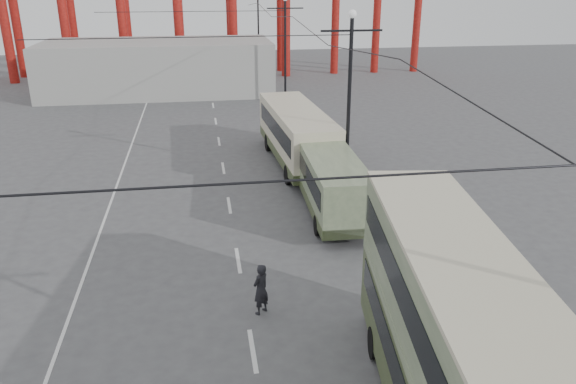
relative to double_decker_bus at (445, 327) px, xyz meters
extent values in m
cube|color=silver|center=(-4.34, 18.74, -2.94)|extent=(0.15, 82.00, 0.01)
cube|color=silver|center=(2.06, 19.74, -2.94)|extent=(0.12, 120.00, 0.01)
cube|color=silver|center=(-10.34, 19.74, -2.94)|extent=(0.12, 120.00, 0.01)
cylinder|color=black|center=(2.26, 17.74, 1.55)|extent=(0.20, 0.20, 9.00)
cylinder|color=black|center=(2.26, 17.74, -2.70)|extent=(0.44, 0.44, 0.50)
cube|color=black|center=(2.26, 17.74, 5.35)|extent=(3.20, 0.10, 0.10)
sphere|color=white|center=(2.26, 17.74, 6.15)|extent=(0.44, 0.44, 0.44)
cylinder|color=black|center=(2.26, 39.74, 1.55)|extent=(0.20, 0.20, 9.00)
cylinder|color=black|center=(2.26, 39.74, -2.70)|extent=(0.44, 0.44, 0.50)
cube|color=black|center=(2.26, 39.74, 5.35)|extent=(3.20, 0.10, 0.10)
cylinder|color=black|center=(2.26, 61.74, 1.55)|extent=(0.20, 0.20, 9.00)
cylinder|color=black|center=(2.26, 61.74, -2.70)|extent=(0.44, 0.44, 0.50)
cylinder|color=maroon|center=(20.66, 55.74, 4.05)|extent=(0.90, 0.90, 14.00)
cube|color=#9F9F9A|center=(-9.34, 46.74, -0.45)|extent=(22.00, 10.00, 5.00)
cube|color=#333F21|center=(0.00, 0.00, -1.33)|extent=(3.77, 10.03, 2.15)
cube|color=black|center=(0.00, 0.00, -0.89)|extent=(3.54, 8.10, 0.88)
cube|color=#657555|center=(0.00, 0.00, -0.11)|extent=(3.79, 10.04, 0.29)
cube|color=#657555|center=(0.00, 0.00, 1.12)|extent=(3.77, 10.03, 2.15)
cube|color=black|center=(0.00, 0.00, 1.22)|extent=(3.73, 9.46, 0.83)
cube|color=beige|center=(0.00, 0.00, 2.25)|extent=(3.79, 10.04, 0.12)
cylinder|color=black|center=(-0.72, 2.87, -2.46)|extent=(0.41, 1.01, 0.98)
cylinder|color=black|center=(1.47, 2.57, -2.46)|extent=(0.41, 1.01, 0.98)
cube|color=#657555|center=(0.54, 15.02, -1.31)|extent=(2.67, 10.37, 2.25)
cube|color=black|center=(0.54, 15.02, -0.93)|extent=(2.68, 9.25, 0.89)
cube|color=#333F21|center=(0.54, 15.02, -2.20)|extent=(2.70, 10.38, 0.47)
cube|color=#657555|center=(0.54, 15.02, -0.11)|extent=(2.69, 10.37, 0.15)
cylinder|color=black|center=(-0.42, 17.96, -2.48)|extent=(0.29, 0.94, 0.94)
cylinder|color=black|center=(1.70, 17.89, -2.48)|extent=(0.29, 0.94, 0.94)
cylinder|color=black|center=(-0.62, 11.78, -2.48)|extent=(0.29, 0.94, 0.94)
cylinder|color=black|center=(1.50, 11.71, -2.48)|extent=(0.29, 0.94, 0.94)
cube|color=beige|center=(0.20, 21.94, -1.02)|extent=(3.25, 11.12, 2.64)
cube|color=black|center=(0.20, 21.94, -0.58)|extent=(3.23, 9.80, 1.05)
cube|color=#333F21|center=(0.20, 21.94, -2.07)|extent=(3.28, 11.12, 0.55)
cube|color=beige|center=(0.20, 21.94, 0.39)|extent=(3.27, 11.12, 0.18)
cylinder|color=black|center=(-1.17, 24.74, -2.40)|extent=(0.36, 1.11, 1.10)
cylinder|color=black|center=(1.31, 24.85, -2.40)|extent=(0.36, 1.11, 1.10)
cylinder|color=black|center=(-0.89, 18.59, -2.40)|extent=(0.36, 1.11, 1.10)
cylinder|color=black|center=(1.59, 18.70, -2.40)|extent=(0.36, 1.11, 1.10)
imported|color=black|center=(-3.84, 5.79, -2.02)|extent=(0.80, 0.78, 1.85)
camera|label=1|loc=(-5.54, -10.72, 7.88)|focal=35.00mm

